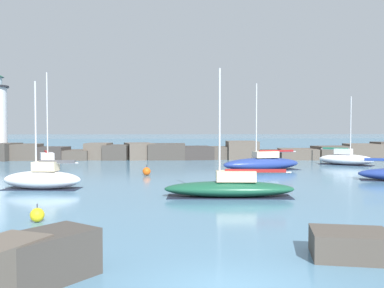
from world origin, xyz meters
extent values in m
cube|color=teal|center=(0.00, 107.53, 0.00)|extent=(400.00, 116.00, 0.01)
cube|color=#4C443D|center=(-20.49, 47.60, 1.06)|extent=(3.51, 4.24, 2.12)
cube|color=#383330|center=(-17.09, 47.35, 0.87)|extent=(4.35, 4.25, 1.74)
cube|color=#4C443D|center=(-13.83, 47.60, 0.65)|extent=(3.60, 4.55, 1.30)
cube|color=brown|center=(-11.02, 48.05, 1.10)|extent=(3.40, 4.53, 2.20)
cube|color=#423D38|center=(-8.41, 47.13, 1.00)|extent=(3.60, 4.02, 1.99)
cube|color=brown|center=(-5.54, 48.12, 1.10)|extent=(4.59, 6.06, 2.20)
cube|color=#423D38|center=(-1.71, 47.78, 1.06)|extent=(5.03, 5.16, 2.12)
cube|color=#383330|center=(2.36, 48.13, 0.86)|extent=(4.48, 5.89, 1.72)
cube|color=#4C443D|center=(5.60, 47.86, 0.85)|extent=(4.15, 4.44, 1.69)
cube|color=brown|center=(8.69, 48.10, 1.22)|extent=(4.38, 5.58, 2.44)
cube|color=#423D38|center=(12.61, 47.38, 0.62)|extent=(3.73, 4.38, 1.24)
cube|color=brown|center=(16.28, 47.12, 0.70)|extent=(5.68, 6.10, 1.40)
cube|color=#4C443D|center=(21.08, 46.96, 0.89)|extent=(5.22, 4.15, 1.77)
cube|color=brown|center=(25.65, 47.29, 1.02)|extent=(5.25, 5.29, 2.05)
cube|color=#423D38|center=(-5.20, 0.80, 0.67)|extent=(3.49, 3.74, 1.34)
cube|color=#4C443D|center=(4.34, 2.69, 0.44)|extent=(2.81, 2.42, 0.88)
ellipsoid|color=#195138|center=(2.19, 15.21, 0.48)|extent=(8.13, 2.69, 0.96)
cube|color=black|center=(2.19, 15.21, 0.01)|extent=(7.72, 2.62, 0.03)
cube|color=beige|center=(2.59, 15.18, 1.28)|extent=(2.47, 1.34, 0.64)
cylinder|color=silver|center=(1.59, 15.25, 4.42)|extent=(0.12, 0.12, 6.91)
cylinder|color=#BCBCC1|center=(3.78, 15.10, 1.51)|extent=(4.40, 0.40, 0.10)
cube|color=maroon|center=(3.78, 15.10, 1.61)|extent=(3.74, 0.46, 0.20)
ellipsoid|color=white|center=(-10.31, 19.33, 0.63)|extent=(5.63, 2.57, 1.26)
cube|color=black|center=(-10.31, 19.33, 0.01)|extent=(5.36, 2.49, 0.03)
cube|color=beige|center=(-10.04, 19.30, 1.58)|extent=(1.75, 1.25, 0.64)
cylinder|color=silver|center=(-10.71, 19.38, 4.36)|extent=(0.12, 0.12, 6.20)
cylinder|color=#BCBCC1|center=(-9.23, 19.20, 1.81)|extent=(2.98, 0.45, 0.10)
cube|color=#4C4C51|center=(-9.23, 19.20, 1.91)|extent=(2.55, 0.50, 0.20)
ellipsoid|color=white|center=(-13.00, 30.37, 0.62)|extent=(4.38, 7.52, 1.23)
cube|color=black|center=(-13.00, 30.37, 0.01)|extent=(4.23, 7.17, 0.03)
cube|color=silver|center=(-13.12, 30.72, 1.55)|extent=(1.82, 2.43, 0.64)
cylinder|color=silver|center=(-12.82, 29.86, 5.33)|extent=(0.12, 0.12, 8.19)
cylinder|color=#BCBCC1|center=(-13.47, 31.74, 1.78)|extent=(1.40, 3.79, 0.10)
cube|color=maroon|center=(-13.47, 31.74, 1.88)|extent=(1.30, 3.26, 0.20)
ellipsoid|color=navy|center=(7.81, 31.50, 0.63)|extent=(8.61, 4.40, 1.27)
cube|color=black|center=(7.81, 31.50, 0.01)|extent=(8.20, 4.24, 0.03)
cube|color=beige|center=(8.21, 31.62, 1.59)|extent=(2.73, 1.82, 0.64)
cylinder|color=silver|center=(7.21, 31.32, 4.96)|extent=(0.12, 0.12, 7.39)
cylinder|color=#BCBCC1|center=(9.42, 31.98, 1.82)|extent=(4.44, 1.40, 0.10)
cube|color=maroon|center=(9.42, 31.98, 1.92)|extent=(3.80, 1.30, 0.20)
ellipsoid|color=white|center=(18.93, 37.28, 0.61)|extent=(6.36, 5.58, 1.22)
cube|color=black|center=(18.93, 37.28, 0.01)|extent=(6.09, 5.36, 0.03)
cube|color=silver|center=(18.68, 37.46, 1.54)|extent=(2.26, 2.15, 0.64)
cylinder|color=silver|center=(19.30, 37.00, 4.54)|extent=(0.12, 0.12, 6.64)
cylinder|color=#BCBCC1|center=(17.94, 38.01, 1.77)|extent=(2.78, 2.10, 0.10)
cube|color=#1E664C|center=(17.94, 38.01, 1.87)|extent=(2.43, 1.88, 0.20)
sphere|color=#EA5914|center=(-3.48, 27.52, 0.36)|extent=(0.72, 0.72, 0.72)
cylinder|color=black|center=(-3.48, 27.52, 0.82)|extent=(0.04, 0.04, 0.20)
sphere|color=yellow|center=(-7.44, 8.67, 0.32)|extent=(0.63, 0.63, 0.63)
cylinder|color=black|center=(-7.44, 8.67, 0.73)|extent=(0.04, 0.04, 0.20)
camera|label=1|loc=(-1.57, -10.74, 4.20)|focal=40.00mm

